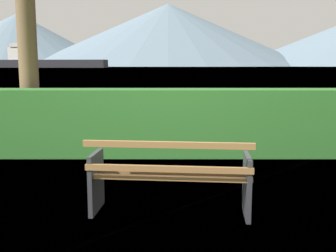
% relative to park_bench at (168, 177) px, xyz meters
% --- Properties ---
extents(ground_plane, '(1400.00, 1400.00, 0.00)m').
position_rel_park_bench_xyz_m(ground_plane, '(0.01, 0.06, -0.43)').
color(ground_plane, '#567A38').
extents(water_surface, '(620.00, 620.00, 0.00)m').
position_rel_park_bench_xyz_m(water_surface, '(0.01, 307.90, -0.43)').
color(water_surface, '#6B8EA3').
rests_on(water_surface, ground_plane).
extents(park_bench, '(1.80, 0.73, 0.87)m').
position_rel_park_bench_xyz_m(park_bench, '(0.00, 0.00, 0.00)').
color(park_bench, olive).
rests_on(park_bench, ground_plane).
extents(hedge_row, '(13.30, 0.73, 1.21)m').
position_rel_park_bench_xyz_m(hedge_row, '(0.01, 2.98, 0.18)').
color(hedge_row, '#2D6B28').
rests_on(hedge_row, ground_plane).
extents(cargo_ship_large, '(68.10, 19.08, 15.03)m').
position_rel_park_bench_xyz_m(cargo_ship_large, '(-76.42, 247.47, 3.78)').
color(cargo_ship_large, '#232328').
rests_on(cargo_ship_large, water_surface).
extents(distant_hills, '(817.54, 402.88, 85.74)m').
position_rel_park_bench_xyz_m(distant_hills, '(54.17, 562.98, 39.09)').
color(distant_hills, slate).
rests_on(distant_hills, ground_plane).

